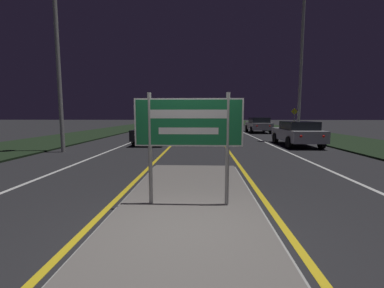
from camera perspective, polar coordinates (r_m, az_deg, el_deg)
name	(u,v)px	position (r m, az deg, el deg)	size (l,w,h in m)	color
ground_plane	(185,234)	(3.96, -1.58, -19.37)	(160.00, 160.00, 0.00)	#232326
median_island	(189,207)	(4.85, -0.75, -13.80)	(2.63, 7.29, 0.10)	#999993
verge_left	(98,133)	(25.54, -20.09, 2.37)	(5.00, 100.00, 0.08)	black
verge_right	(305,133)	(25.36, 23.77, 2.18)	(5.00, 100.00, 0.08)	black
centre_line_yellow_left	(187,130)	(28.66, -1.15, 3.11)	(0.12, 70.00, 0.01)	gold
centre_line_yellow_right	(214,130)	(28.63, 4.89, 3.08)	(0.12, 70.00, 0.01)	gold
lane_line_white_left	(163,130)	(28.95, -6.49, 3.10)	(0.12, 70.00, 0.01)	silver
lane_line_white_right	(238,130)	(28.87, 10.24, 3.03)	(0.12, 70.00, 0.01)	silver
edge_line_white_left	(136,130)	(29.56, -12.25, 3.07)	(0.10, 70.00, 0.01)	silver
edge_line_white_right	(266,130)	(29.43, 16.04, 2.95)	(0.10, 70.00, 0.01)	silver
highway_sign	(188,128)	(4.55, -0.78, 3.68)	(1.93, 0.07, 2.01)	#9E9E99
streetlight_right_near	(303,26)	(18.94, 23.42, 22.94)	(0.64, 0.64, 10.38)	#9E9E99
car_receding_0	(297,133)	(15.41, 22.34, 2.31)	(1.85, 4.12, 1.35)	#B7B7BC
car_receding_1	(258,125)	(25.51, 14.54, 4.19)	(1.96, 4.29, 1.45)	#B7B7BC
car_approaching_0	(154,131)	(15.94, -8.35, 2.79)	(1.90, 4.79, 1.30)	black
warning_sign	(294,118)	(24.55, 21.76, 5.37)	(0.60, 0.06, 2.21)	#9E9E99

